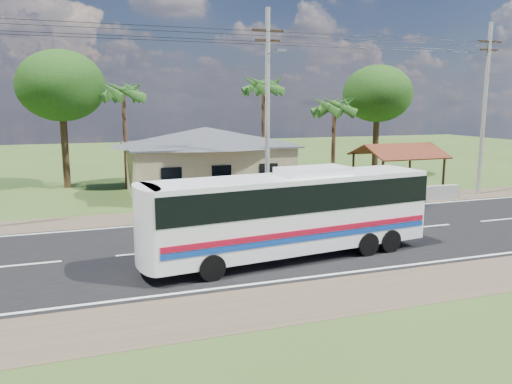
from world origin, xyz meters
The scene contains 14 objects.
ground centered at (0.00, 0.00, 0.00)m, with size 120.00×120.00×0.00m, color #324C1B.
road centered at (0.00, 0.00, 0.01)m, with size 120.00×16.00×0.03m.
house centered at (1.00, 13.00, 2.64)m, with size 12.40×10.00×5.00m.
waiting_shed centered at (13.00, 8.50, 2.73)m, with size 5.20×4.48×3.35m.
concrete_barrier centered at (12.00, 5.60, 0.45)m, with size 7.00×0.30×0.90m, color #9E9E99.
utility_poles centered at (2.67, 6.49, 5.77)m, with size 32.80×2.22×11.00m.
palm_near centered at (9.50, 11.00, 5.71)m, with size 2.80×2.80×6.70m.
palm_mid centered at (6.00, 15.50, 7.16)m, with size 2.80×2.80×8.20m.
palm_far centered at (-4.00, 16.00, 6.68)m, with size 2.80×2.80×7.70m.
tree_behind_house centered at (-8.00, 18.00, 7.12)m, with size 6.00×6.00×9.61m.
tree_behind_shed centered at (16.00, 16.00, 6.68)m, with size 5.60×5.60×9.02m.
coach_bus centered at (0.78, -2.36, 2.01)m, with size 11.52×3.72×3.51m.
motorcycle centered at (10.72, 5.45, 0.51)m, with size 0.67×1.93×1.01m, color black.
person centered at (11.62, 3.93, 0.83)m, with size 0.61×0.40×1.67m, color navy.
Camera 1 is at (-6.64, -19.69, 5.97)m, focal length 35.00 mm.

